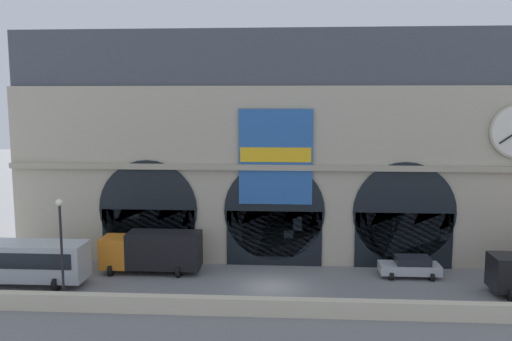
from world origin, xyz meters
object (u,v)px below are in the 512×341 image
at_px(box_truck_midwest, 153,250).
at_px(car_mideast, 410,266).
at_px(street_lamp_quayside, 61,238).
at_px(bus_west, 9,261).

bearing_deg(box_truck_midwest, car_mideast, 0.47).
relative_size(box_truck_midwest, car_mideast, 1.70).
bearing_deg(street_lamp_quayside, car_mideast, 16.65).
bearing_deg(bus_west, car_mideast, 7.10).
xyz_separation_m(box_truck_midwest, car_mideast, (19.28, 0.16, -0.90)).
bearing_deg(bus_west, box_truck_midwest, 19.92).
relative_size(bus_west, street_lamp_quayside, 1.59).
relative_size(bus_west, box_truck_midwest, 1.47).
height_order(box_truck_midwest, car_mideast, box_truck_midwest).
height_order(bus_west, box_truck_midwest, box_truck_midwest).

